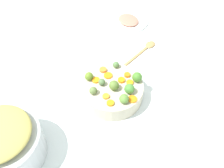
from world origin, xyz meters
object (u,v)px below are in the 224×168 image
(ham_plate, at_px, (128,21))
(serving_bowl_carrots, at_px, (112,91))
(wooden_spoon, at_px, (145,49))
(metal_pot, at_px, (5,146))

(ham_plate, bearing_deg, serving_bowl_carrots, -144.63)
(wooden_spoon, bearing_deg, ham_plate, 62.27)
(metal_pot, bearing_deg, serving_bowl_carrots, -9.49)
(metal_pot, height_order, ham_plate, metal_pot)
(metal_pot, bearing_deg, ham_plate, 15.04)
(serving_bowl_carrots, distance_m, wooden_spoon, 0.35)
(metal_pot, xyz_separation_m, ham_plate, (0.93, 0.25, -0.06))
(serving_bowl_carrots, xyz_separation_m, metal_pot, (-0.47, 0.08, 0.03))
(metal_pot, distance_m, wooden_spoon, 0.81)
(wooden_spoon, bearing_deg, metal_pot, -178.73)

